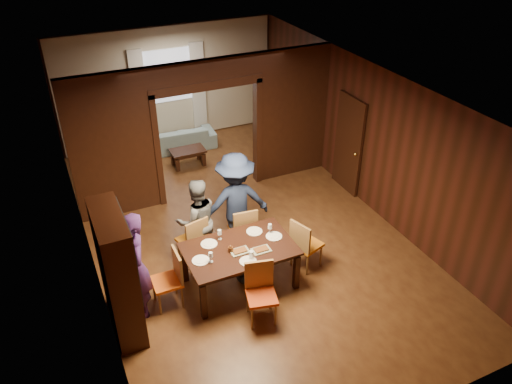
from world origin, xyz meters
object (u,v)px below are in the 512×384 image
chair_left (166,280)px  chair_near (262,295)px  chair_far_l (192,239)px  sofa (177,138)px  hutch (118,274)px  chair_right (307,243)px  dining_table (240,266)px  person_purple (135,267)px  person_navy (236,202)px  coffee_table (188,157)px  chair_far_r (243,229)px  person_grey (197,220)px

chair_left → chair_near: 1.51m
chair_far_l → chair_near: 1.83m
sofa → chair_near: (-0.54, -6.11, 0.21)m
hutch → chair_right: bearing=1.1°
chair_left → dining_table: bearing=87.4°
person_purple → sofa: bearing=153.9°
chair_far_l → chair_near: same height
person_purple → hutch: hutch is taller
chair_right → person_navy: bearing=20.2°
coffee_table → chair_far_r: bearing=-91.9°
person_purple → chair_near: person_purple is taller
chair_left → chair_near: (1.20, -0.91, 0.00)m
sofa → hutch: (-2.45, -5.35, 0.72)m
chair_near → dining_table: bearing=103.0°
dining_table → chair_far_r: size_ratio=1.82×
chair_far_l → chair_far_r: (0.92, -0.09, 0.00)m
person_purple → coffee_table: bearing=149.6°
dining_table → person_grey: bearing=110.6°
chair_far_l → hutch: bearing=21.2°
sofa → dining_table: size_ratio=1.08×
sofa → chair_left: (-1.74, -5.19, 0.21)m
chair_right → chair_near: bearing=103.7°
chair_far_r → chair_near: bearing=82.5°
person_grey → dining_table: person_grey is taller
person_navy → dining_table: person_navy is taller
person_purple → chair_near: size_ratio=1.84×
person_navy → coffee_table: person_navy is taller
coffee_table → chair_right: 4.42m
person_navy → chair_left: (-1.58, -0.95, -0.45)m
chair_right → chair_left: bearing=68.2°
person_navy → coffee_table: bearing=-85.7°
chair_far_l → coffee_table: bearing=-121.1°
person_purple → chair_near: bearing=57.1°
person_navy → chair_left: size_ratio=1.93×
coffee_table → hutch: 5.10m
dining_table → sofa: bearing=84.3°
dining_table → person_purple: bearing=177.3°
chair_right → hutch: 3.20m
dining_table → chair_far_l: (-0.52, 0.90, 0.10)m
person_grey → chair_far_r: 0.84m
chair_near → hutch: 2.12m
person_grey → chair_right: (1.61, -1.02, -0.29)m
chair_far_r → coffee_table: bearing=-85.6°
coffee_table → chair_left: 4.60m
person_purple → chair_far_r: 2.21m
dining_table → hutch: hutch is taller
sofa → person_grey: bearing=81.7°
chair_near → hutch: bearing=172.1°
person_navy → chair_right: size_ratio=1.93×
sofa → chair_near: size_ratio=1.97×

